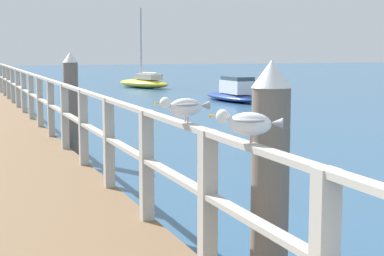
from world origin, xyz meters
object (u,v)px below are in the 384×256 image
at_px(seagull_foreground, 248,122).
at_px(boat_4, 234,93).
at_px(seagull_background, 184,106).
at_px(boat_3, 144,82).
at_px(dock_piling_far, 71,106).
at_px(dock_piling_near, 270,203).

bearing_deg(seagull_foreground, boat_4, 10.39).
distance_m(seagull_background, boat_3, 30.15).
relative_size(seagull_foreground, seagull_background, 0.88).
xyz_separation_m(seagull_foreground, boat_4, (9.09, 20.42, -1.39)).
bearing_deg(boat_4, boat_3, -87.03).
distance_m(seagull_foreground, boat_4, 22.39).
height_order(boat_3, boat_4, boat_3).
height_order(seagull_background, boat_4, seagull_background).
bearing_deg(seagull_foreground, dock_piling_far, 31.84).
relative_size(dock_piling_near, boat_4, 0.50).
bearing_deg(boat_3, dock_piling_far, -129.55).
bearing_deg(boat_4, seagull_background, 61.86).
bearing_deg(dock_piling_far, boat_4, 53.32).
xyz_separation_m(dock_piling_far, boat_4, (8.70, 11.68, -0.73)).
bearing_deg(seagull_foreground, boat_3, 19.38).
distance_m(dock_piling_near, seagull_background, 1.08).
xyz_separation_m(seagull_foreground, seagull_background, (-0.00, 1.20, 0.00)).
height_order(dock_piling_far, seagull_background, dock_piling_far).
xyz_separation_m(dock_piling_far, seagull_foreground, (-0.39, -8.74, 0.66)).
bearing_deg(boat_4, seagull_foreground, 63.18).
distance_m(dock_piling_far, seagull_background, 7.58).
bearing_deg(dock_piling_near, seagull_foreground, -131.61).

